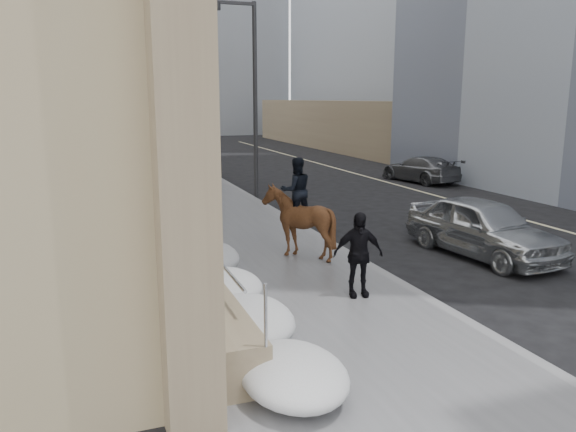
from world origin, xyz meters
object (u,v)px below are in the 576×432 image
object	(u,v)px
mounted_horse_left	(196,230)
car_silver	(483,227)
mounted_horse_right	(298,217)
car_grey	(420,169)
pedestrian	(358,254)

from	to	relation	value
mounted_horse_left	car_silver	bearing A→B (deg)	-167.66
mounted_horse_right	car_grey	world-z (taller)	mounted_horse_right
mounted_horse_right	pedestrian	size ratio (longest dim) A/B	1.44
mounted_horse_right	car_silver	world-z (taller)	mounted_horse_right
mounted_horse_right	pedestrian	bearing A→B (deg)	93.85
mounted_horse_left	mounted_horse_right	bearing A→B (deg)	-153.02
car_silver	car_grey	size ratio (longest dim) A/B	1.04
car_silver	mounted_horse_left	bearing A→B (deg)	167.18
car_silver	car_grey	world-z (taller)	car_silver
mounted_horse_right	car_silver	distance (m)	5.04
mounted_horse_left	pedestrian	bearing A→B (deg)	154.19
car_silver	car_grey	bearing A→B (deg)	57.65
pedestrian	mounted_horse_left	bearing A→B (deg)	145.71
mounted_horse_left	car_grey	xyz separation A→B (m)	(13.71, 11.51, -0.49)
car_grey	car_silver	bearing A→B (deg)	54.14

